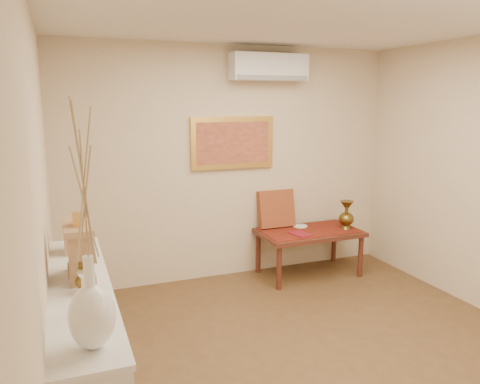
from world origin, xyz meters
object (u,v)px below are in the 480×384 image
white_vase (86,231)px  mantel_clock (80,250)px  display_ledge (84,358)px  low_table (309,236)px  wooden_chest (75,236)px  brass_urn_tall (347,212)px

white_vase → mantel_clock: 1.00m
white_vase → display_ledge: bearing=92.1°
display_ledge → low_table: display_ledge is taller
white_vase → wooden_chest: bearing=90.8°
brass_urn_tall → mantel_clock: size_ratio=1.01×
low_table → white_vase: bearing=-134.6°
wooden_chest → display_ledge: bearing=-90.8°
mantel_clock → low_table: mantel_clock is taller
display_ledge → mantel_clock: (0.02, 0.13, 0.66)m
white_vase → wooden_chest: 1.54m
display_ledge → wooden_chest: 0.92m
white_vase → low_table: (2.65, 2.68, -1.04)m
white_vase → wooden_chest: white_vase is taller
mantel_clock → white_vase: bearing=-89.7°
mantel_clock → low_table: (2.65, 1.75, -0.67)m
wooden_chest → white_vase: bearing=-89.2°
mantel_clock → wooden_chest: 0.55m
mantel_clock → low_table: size_ratio=0.34×
wooden_chest → low_table: size_ratio=0.20×
brass_urn_tall → low_table: size_ratio=0.35×
display_ledge → wooden_chest: bearing=89.2°
display_ledge → wooden_chest: (0.01, 0.68, 0.61)m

